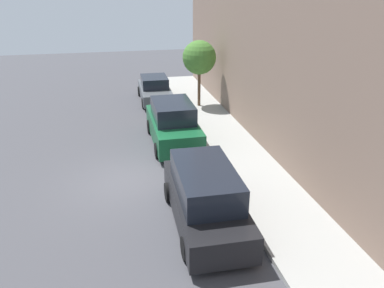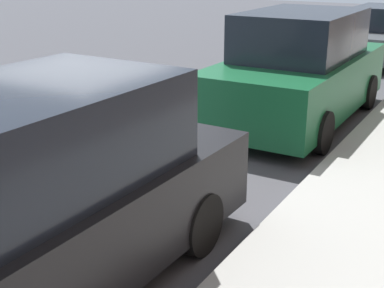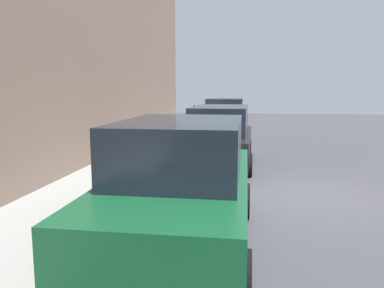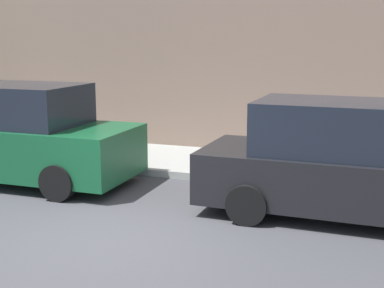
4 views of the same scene
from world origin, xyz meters
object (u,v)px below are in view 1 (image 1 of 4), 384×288
street_tree (199,58)px  parked_minivan_second (205,197)px  parked_suv_third (173,124)px  parked_sedan_fourth (155,90)px

street_tree → parked_minivan_second: bearing=-102.5°
parked_suv_third → parked_sedan_fourth: 7.03m
parked_suv_third → parked_sedan_fourth: size_ratio=1.06×
parked_sedan_fourth → parked_suv_third: bearing=-90.3°
parked_minivan_second → parked_suv_third: (0.12, 6.50, 0.01)m
parked_minivan_second → parked_suv_third: 6.50m
parked_minivan_second → parked_sedan_fourth: parked_minivan_second is taller
parked_minivan_second → parked_suv_third: bearing=88.9°
parked_suv_third → street_tree: size_ratio=1.26×
street_tree → parked_suv_third: bearing=-115.9°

